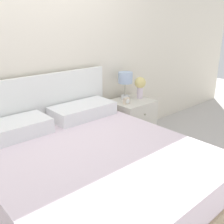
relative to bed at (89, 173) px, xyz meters
name	(u,v)px	position (x,y,z in m)	size (l,w,h in m)	color
ground_plane	(44,164)	(0.00, 0.89, -0.30)	(12.00, 12.00, 0.00)	#BCB7B2
wall_back	(29,48)	(0.00, 0.96, 1.00)	(8.00, 0.06, 2.60)	silver
bed	(89,173)	(0.00, 0.00, 0.00)	(1.71, 1.92, 1.04)	tan
nightstand	(131,121)	(1.18, 0.64, -0.01)	(0.52, 0.48, 0.58)	silver
table_lamp	(125,80)	(1.17, 0.75, 0.54)	(0.19, 0.19, 0.36)	white
flower_vase	(140,85)	(1.35, 0.65, 0.46)	(0.15, 0.15, 0.29)	silver
alarm_clock	(127,101)	(1.04, 0.59, 0.32)	(0.08, 0.05, 0.08)	beige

